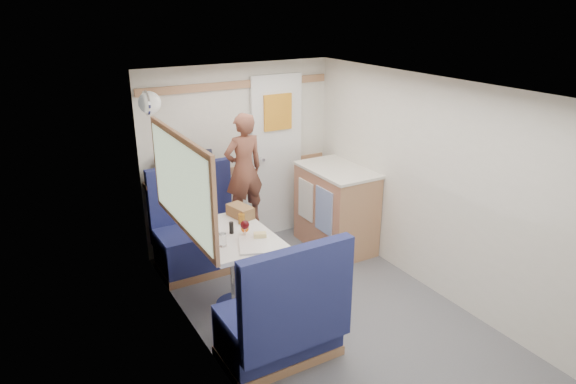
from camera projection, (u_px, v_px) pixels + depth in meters
floor at (360, 342)px, 4.16m from camera, size 4.50×4.50×0.00m
ceiling at (375, 96)px, 3.46m from camera, size 4.50×4.50×0.00m
wall_back at (240, 156)px, 5.64m from camera, size 2.20×0.02×2.00m
wall_left at (231, 266)px, 3.30m from camera, size 0.02×4.50×2.00m
wall_right at (470, 203)px, 4.33m from camera, size 0.02×4.50×2.00m
oak_trim_low at (241, 169)px, 5.68m from camera, size 2.15×0.02×0.08m
oak_trim_high at (238, 85)px, 5.35m from camera, size 2.15×0.02×0.08m
side_window at (181, 184)px, 4.03m from camera, size 0.04×1.30×0.72m
rear_door at (277, 153)px, 5.83m from camera, size 0.62×0.12×1.86m
dinette_table at (234, 249)px, 4.48m from camera, size 0.62×0.92×0.72m
bench_far at (200, 239)px, 5.27m from camera, size 0.90×0.59×1.05m
bench_near at (282, 326)px, 3.87m from camera, size 0.90×0.59×1.05m
ledge at (188, 179)px, 5.27m from camera, size 0.90×0.14×0.04m
dome_light at (150, 103)px, 4.57m from camera, size 0.20×0.20×0.20m
galley_counter at (336, 208)px, 5.64m from camera, size 0.57×0.92×0.92m
person at (244, 169)px, 5.12m from camera, size 0.43×0.30×1.15m
duffel_bag at (187, 165)px, 5.22m from camera, size 0.59×0.42×0.26m
tray at (255, 245)px, 4.20m from camera, size 0.36×0.41×0.02m
orange_fruit at (245, 229)px, 4.39m from camera, size 0.07×0.07×0.07m
cheese_block at (260, 235)px, 4.31m from camera, size 0.12×0.10×0.04m
wine_glass at (245, 226)px, 4.28m from camera, size 0.08×0.08×0.17m
tumbler_left at (222, 240)px, 4.18m from camera, size 0.07×0.07×0.11m
tumbler_mid at (204, 216)px, 4.65m from camera, size 0.07×0.07×0.11m
beer_glass at (242, 219)px, 4.60m from camera, size 0.06×0.06×0.09m
pepper_grinder at (231, 228)px, 4.41m from camera, size 0.04×0.04×0.10m
bread_loaf at (240, 211)px, 4.74m from camera, size 0.19×0.29×0.11m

